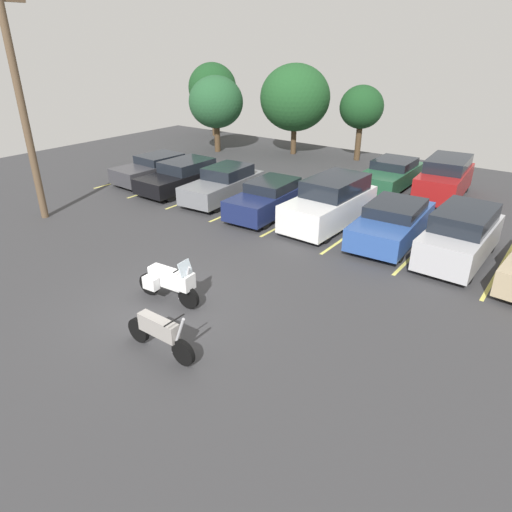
% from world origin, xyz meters
% --- Properties ---
extents(ground, '(44.00, 44.00, 0.10)m').
position_xyz_m(ground, '(0.00, 0.00, -0.05)').
color(ground, '#38383A').
extents(motorcycle_touring, '(2.15, 0.91, 1.43)m').
position_xyz_m(motorcycle_touring, '(-0.09, 0.39, 0.66)').
color(motorcycle_touring, black).
rests_on(motorcycle_touring, ground).
extents(motorcycle_second, '(2.17, 0.62, 1.29)m').
position_xyz_m(motorcycle_second, '(1.46, -1.40, 0.56)').
color(motorcycle_second, black).
rests_on(motorcycle_second, ground).
extents(parking_stripes, '(21.22, 5.20, 0.01)m').
position_xyz_m(parking_stripes, '(-0.86, 8.36, 0.00)').
color(parking_stripes, '#EAE066').
rests_on(parking_stripes, ground).
extents(car_charcoal, '(2.13, 4.69, 1.38)m').
position_xyz_m(car_charcoal, '(-9.86, 8.66, 0.68)').
color(car_charcoal, '#38383D').
rests_on(car_charcoal, ground).
extents(car_black, '(1.96, 4.69, 1.46)m').
position_xyz_m(car_black, '(-7.56, 8.35, 0.72)').
color(car_black, black).
rests_on(car_black, ground).
extents(car_grey, '(2.10, 4.64, 1.53)m').
position_xyz_m(car_grey, '(-4.93, 8.40, 0.74)').
color(car_grey, slate).
rests_on(car_grey, ground).
extents(car_navy, '(2.02, 4.59, 1.45)m').
position_xyz_m(car_navy, '(-2.07, 8.07, 0.72)').
color(car_navy, navy).
rests_on(car_navy, ground).
extents(car_white, '(2.02, 4.76, 1.91)m').
position_xyz_m(car_white, '(0.62, 8.49, 0.93)').
color(car_white, white).
rests_on(car_white, ground).
extents(car_blue, '(2.21, 4.76, 1.43)m').
position_xyz_m(car_blue, '(3.24, 8.44, 0.72)').
color(car_blue, '#2D519E').
rests_on(car_blue, ground).
extents(car_silver, '(1.84, 4.25, 1.81)m').
position_xyz_m(car_silver, '(5.70, 8.18, 0.89)').
color(car_silver, '#B7B7BC').
rests_on(car_silver, ground).
extents(car_far_green, '(2.02, 4.71, 1.39)m').
position_xyz_m(car_far_green, '(0.58, 15.00, 0.69)').
color(car_far_green, '#235638').
rests_on(car_far_green, ground).
extents(car_far_red, '(2.21, 4.71, 1.86)m').
position_xyz_m(car_far_red, '(3.21, 14.95, 0.93)').
color(car_far_red, maroon).
rests_on(car_far_red, ground).
extents(utility_pole, '(0.29, 1.80, 8.70)m').
position_xyz_m(utility_pole, '(-9.50, 1.99, 4.48)').
color(utility_pole, brown).
rests_on(utility_pole, ground).
extents(tree_left, '(2.63, 2.63, 4.48)m').
position_xyz_m(tree_left, '(-3.39, 19.48, 3.18)').
color(tree_left, '#4C3823').
rests_on(tree_left, ground).
extents(tree_center, '(4.44, 4.44, 5.61)m').
position_xyz_m(tree_center, '(-7.57, 18.57, 3.55)').
color(tree_center, '#4C3823').
rests_on(tree_center, ground).
extents(tree_center_left, '(3.66, 3.66, 5.41)m').
position_xyz_m(tree_center_left, '(-16.14, 20.30, 3.56)').
color(tree_center_left, '#4C3823').
rests_on(tree_center_left, ground).
extents(tree_far_left, '(3.54, 3.54, 4.86)m').
position_xyz_m(tree_far_left, '(-12.08, 16.08, 3.20)').
color(tree_far_left, '#4C3823').
rests_on(tree_far_left, ground).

